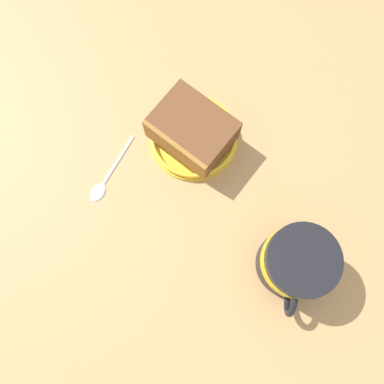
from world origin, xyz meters
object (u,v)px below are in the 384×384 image
at_px(small_plate, 194,137).
at_px(cake_slice, 192,130).
at_px(tea_mug, 297,263).
at_px(teaspoon, 104,182).

height_order(small_plate, cake_slice, cake_slice).
distance_m(small_plate, tea_mug, 0.23).
height_order(cake_slice, tea_mug, tea_mug).
bearing_deg(small_plate, teaspoon, -59.12).
xyz_separation_m(cake_slice, teaspoon, (0.07, -0.12, -0.03)).
distance_m(small_plate, cake_slice, 0.03).
bearing_deg(small_plate, tea_mug, 38.33).
height_order(cake_slice, teaspoon, cake_slice).
bearing_deg(teaspoon, tea_mug, 68.78).
distance_m(cake_slice, tea_mug, 0.23).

